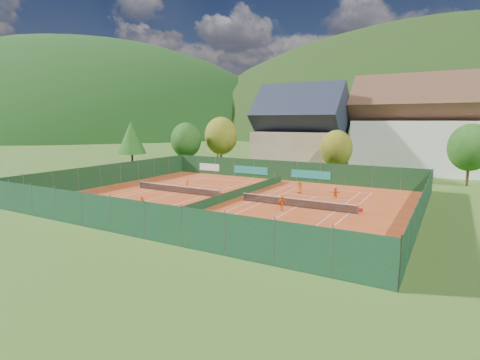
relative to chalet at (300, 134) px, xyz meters
name	(u,v)px	position (x,y,z in m)	size (l,w,h in m)	color
ground	(231,199)	(3.00, -30.00, -6.64)	(600.00, 600.00, 0.00)	#34561A
clay_pad	(231,199)	(3.00, -30.00, -6.62)	(40.00, 32.00, 0.01)	#A83C18
court_markings_left	(177,193)	(-5.00, -30.00, -6.61)	(11.03, 23.83, 0.00)	white
court_markings_right	(296,207)	(11.00, -30.00, -6.61)	(11.03, 23.83, 0.00)	white
tennis_net_left	(178,189)	(-4.85, -30.00, -6.12)	(13.30, 0.10, 1.02)	#59595B
tennis_net_right	(298,203)	(11.15, -30.00, -6.12)	(13.30, 0.10, 1.02)	#59595B
court_divider	(231,195)	(3.00, -30.00, -6.12)	(0.03, 28.80, 1.00)	#153C1E
fence_north	(283,171)	(2.54, -14.01, -5.16)	(40.00, 0.10, 3.00)	#14371B
fence_south	(127,217)	(3.00, -46.00, -5.12)	(40.00, 0.04, 3.00)	#153C23
fence_west	(111,174)	(-17.00, -30.00, -5.12)	(0.04, 32.00, 3.00)	#153A1C
fence_east	(423,206)	(23.00, -29.95, -5.14)	(0.09, 32.00, 3.00)	#13361D
chalet	(300,134)	(0.00, 0.00, 0.00)	(16.20, 12.00, 16.00)	tan
hotel_block_a	(415,130)	(19.00, 6.00, 0.76)	(21.60, 11.00, 17.25)	silver
tree_west_front	(186,140)	(-19.00, -10.00, -1.23)	(5.72, 5.72, 8.69)	#422D17
tree_west_mid	(221,136)	(-15.00, -4.00, -0.56)	(6.44, 6.44, 9.78)	#422F17
tree_west_back	(218,131)	(-21.00, 4.00, 0.11)	(5.60, 5.60, 10.00)	#472F19
tree_center	(336,148)	(9.00, -8.00, -1.91)	(5.01, 5.01, 7.60)	#442C18
tree_east_front	(470,147)	(27.00, -6.00, -1.23)	(5.72, 5.72, 8.69)	#4B2D1A
tree_west_side	(131,138)	(-25.00, -18.00, -0.56)	(5.04, 5.04, 9.00)	#4D2B1B
mountain_backdrop	(461,198)	(31.54, 203.48, -46.26)	(820.00, 530.00, 242.00)	black
ball_hopper	(294,242)	(15.62, -42.44, -6.07)	(0.34, 0.34, 0.80)	slate
loose_ball_0	(139,196)	(-7.68, -33.95, -6.59)	(0.07, 0.07, 0.07)	#CCD833
loose_ball_1	(227,226)	(8.39, -39.76, -6.59)	(0.07, 0.07, 0.07)	#CCD833
loose_ball_2	(249,192)	(2.69, -25.14, -6.59)	(0.07, 0.07, 0.07)	#CCD833
loose_ball_3	(229,183)	(-3.08, -20.62, -6.59)	(0.07, 0.07, 0.07)	#CCD833
loose_ball_4	(325,216)	(14.73, -32.15, -6.59)	(0.07, 0.07, 0.07)	#CCD833
player_left_near	(81,201)	(-8.89, -41.19, -5.98)	(0.47, 0.31, 1.29)	#EF5415
player_left_mid	(142,202)	(-2.94, -38.35, -6.02)	(0.58, 0.45, 1.20)	orange
player_left_far	(188,183)	(-6.05, -26.50, -6.01)	(0.79, 0.46, 1.23)	orange
player_right_near	(282,203)	(10.26, -32.19, -5.87)	(0.89, 0.37, 1.52)	orange
player_right_far_a	(299,187)	(8.54, -22.63, -5.87)	(0.74, 0.48, 1.52)	#CB5712
player_right_far_b	(335,193)	(13.35, -23.52, -5.97)	(1.22, 0.39, 1.32)	orange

